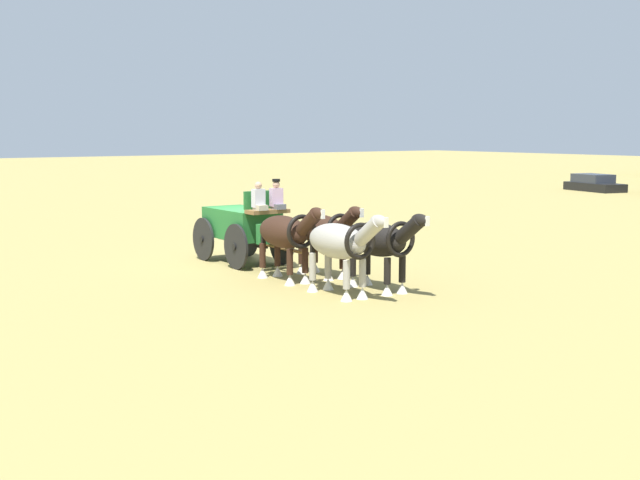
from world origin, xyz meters
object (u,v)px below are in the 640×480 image
(draft_horse_rear_near, at_px, (325,232))
(parked_vehicle_a, at_px, (594,184))
(draft_horse_lead_near, at_px, (381,242))
(draft_horse_lead_off, at_px, (340,244))
(show_wagon, at_px, (244,225))
(draft_horse_rear_off, at_px, (286,234))

(draft_horse_rear_near, bearing_deg, parked_vehicle_a, 116.60)
(parked_vehicle_a, bearing_deg, draft_horse_lead_near, -60.19)
(draft_horse_lead_off, bearing_deg, show_wagon, 173.20)
(draft_horse_lead_off, distance_m, parked_vehicle_a, 42.30)
(parked_vehicle_a, bearing_deg, draft_horse_rear_near, -63.40)
(show_wagon, xyz_separation_m, draft_horse_lead_off, (6.13, -0.73, 0.13))
(draft_horse_rear_off, relative_size, parked_vehicle_a, 0.67)
(draft_horse_rear_near, height_order, draft_horse_rear_off, draft_horse_rear_off)
(draft_horse_rear_near, height_order, draft_horse_lead_near, draft_horse_lead_near)
(show_wagon, relative_size, draft_horse_rear_near, 1.88)
(draft_horse_rear_off, height_order, draft_horse_lead_near, draft_horse_rear_off)
(show_wagon, xyz_separation_m, draft_horse_rear_off, (3.53, -0.70, 0.11))
(show_wagon, bearing_deg, draft_horse_rear_near, 9.63)
(show_wagon, relative_size, draft_horse_lead_near, 1.81)
(draft_horse_lead_near, distance_m, parked_vehicle_a, 41.17)
(draft_horse_rear_off, distance_m, draft_horse_lead_off, 2.60)
(show_wagon, xyz_separation_m, draft_horse_lead_near, (6.15, 0.57, 0.09))
(draft_horse_rear_near, relative_size, draft_horse_rear_off, 0.97)
(draft_horse_rear_near, bearing_deg, draft_horse_lead_off, -27.35)
(draft_horse_lead_near, bearing_deg, draft_horse_rear_near, 179.24)
(draft_horse_rear_near, bearing_deg, show_wagon, -170.37)
(show_wagon, height_order, draft_horse_lead_off, show_wagon)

